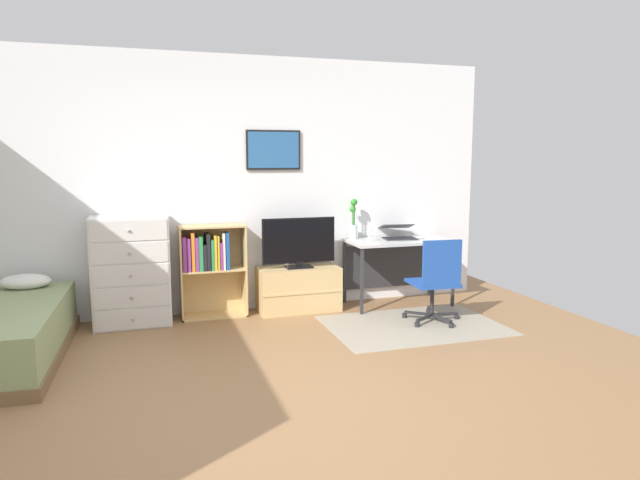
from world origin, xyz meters
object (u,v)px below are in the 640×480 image
object	(u,v)px
desk	(396,251)
dresser	(131,271)
television	(299,243)
wine_glass	(370,229)
office_chair	(437,279)
laptop	(398,233)
bookshelf	(209,262)
tv_stand	(299,289)
computer_mouse	(421,237)
bamboo_vase	(353,220)

from	to	relation	value
desk	dresser	bearing A→B (deg)	179.99
television	wine_glass	world-z (taller)	television
office_chair	wine_glass	distance (m)	0.95
laptop	bookshelf	bearing A→B (deg)	-172.74
television	office_chair	world-z (taller)	television
laptop	television	bearing A→B (deg)	-170.20
tv_stand	television	size ratio (longest dim) A/B	1.10
bookshelf	computer_mouse	size ratio (longest dim) A/B	9.22
tv_stand	bamboo_vase	size ratio (longest dim) A/B	1.93
dresser	office_chair	xyz separation A→B (m)	(2.88, -0.87, -0.08)
tv_stand	laptop	size ratio (longest dim) A/B	1.97
bamboo_vase	desk	bearing A→B (deg)	-14.12
bookshelf	bamboo_vase	size ratio (longest dim) A/B	2.13
bookshelf	bamboo_vase	distance (m)	1.66
tv_stand	computer_mouse	bearing A→B (deg)	-3.89
dresser	bamboo_vase	bearing A→B (deg)	2.83
wine_glass	television	bearing A→B (deg)	171.60
desk	wine_glass	size ratio (longest dim) A/B	6.37
bookshelf	wine_glass	size ratio (longest dim) A/B	5.33
bookshelf	bamboo_vase	world-z (taller)	bamboo_vase
bookshelf	office_chair	world-z (taller)	bookshelf
computer_mouse	office_chair	bearing A→B (deg)	-106.35
tv_stand	laptop	distance (m)	1.30
television	bookshelf	bearing A→B (deg)	175.94
laptop	office_chair	bearing A→B (deg)	-81.84
desk	office_chair	world-z (taller)	office_chair
bookshelf	desk	world-z (taller)	bookshelf
bookshelf	desk	size ratio (longest dim) A/B	0.84
television	wine_glass	xyz separation A→B (m)	(0.76, -0.11, 0.13)
desk	computer_mouse	bearing A→B (deg)	-16.46
wine_glass	bookshelf	bearing A→B (deg)	173.99
television	laptop	distance (m)	1.18
tv_stand	desk	bearing A→B (deg)	-0.79
office_chair	wine_glass	size ratio (longest dim) A/B	4.78
dresser	bookshelf	xyz separation A→B (m)	(0.76, 0.06, 0.04)
computer_mouse	tv_stand	bearing A→B (deg)	176.11
tv_stand	television	bearing A→B (deg)	-90.00
television	office_chair	size ratio (longest dim) A/B	0.93
dresser	laptop	distance (m)	2.89
dresser	office_chair	distance (m)	3.01
dresser	television	world-z (taller)	dresser
computer_mouse	bamboo_vase	size ratio (longest dim) A/B	0.23
desk	computer_mouse	distance (m)	0.32
computer_mouse	bamboo_vase	xyz separation A→B (m)	(-0.74, 0.20, 0.20)
tv_stand	laptop	bearing A→B (deg)	0.55
computer_mouse	wine_glass	size ratio (longest dim) A/B	0.58
television	office_chair	xyz separation A→B (m)	(1.17, -0.87, -0.29)
tv_stand	television	xyz separation A→B (m)	(0.00, -0.02, 0.51)
tv_stand	television	distance (m)	0.51
dresser	tv_stand	bearing A→B (deg)	0.50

